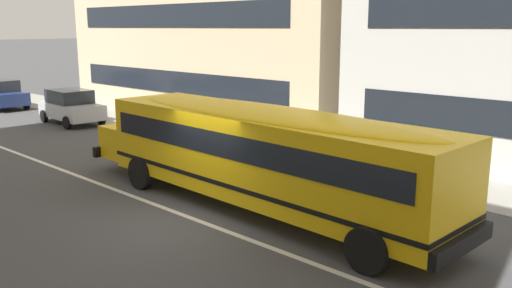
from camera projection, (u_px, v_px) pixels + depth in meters
ground_plane at (191, 218)px, 13.33m from camera, size 400.00×400.00×0.00m
sidewalk_far at (353, 166)px, 18.27m from camera, size 120.00×3.00×0.01m
lane_centreline at (191, 218)px, 13.32m from camera, size 110.00×0.16×0.01m
school_bus at (258, 149)px, 13.68m from camera, size 12.01×3.05×2.67m
parked_car_silver_far_corner at (71, 106)px, 26.25m from camera, size 3.99×2.05×1.64m
parked_car_dark_blue_beside_sign at (0, 94)px, 31.02m from camera, size 3.91×1.90×1.64m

